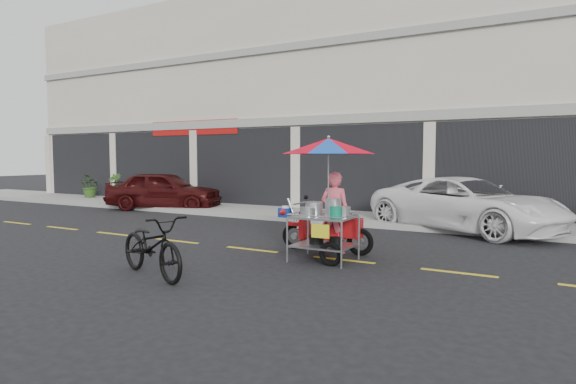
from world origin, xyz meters
The scene contains 10 objects.
ground centered at (0.00, 0.00, 0.00)m, with size 90.00×90.00×0.00m, color black.
sidewalk centered at (0.00, 5.50, 0.07)m, with size 45.00×3.00×0.15m, color gray.
shophouse_block centered at (2.82, 10.59, 4.24)m, with size 36.00×8.11×10.40m.
centerline centered at (0.00, 0.00, 0.00)m, with size 42.00×0.10×0.01m, color gold.
maroon_sedan centered at (-8.88, 4.70, 0.69)m, with size 1.62×4.04×1.38m, color #330A0A.
white_pickup centered at (1.36, 4.70, 0.68)m, with size 2.26×4.91×1.36m, color white.
plant_tall centered at (-14.08, 5.70, 0.64)m, with size 0.89×0.77×0.99m, color #2B4D1B.
plant_short centered at (-12.39, 5.52, 0.68)m, with size 0.59×0.59×1.06m, color #2B4D1B.
near_bicycle centered at (-2.13, -2.60, 0.49)m, with size 0.65×1.87×0.98m, color black.
food_vendor_rig centered at (-0.33, 0.08, 1.42)m, with size 2.26×1.78×2.26m.
Camera 1 is at (3.36, -8.01, 1.87)m, focal length 30.00 mm.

